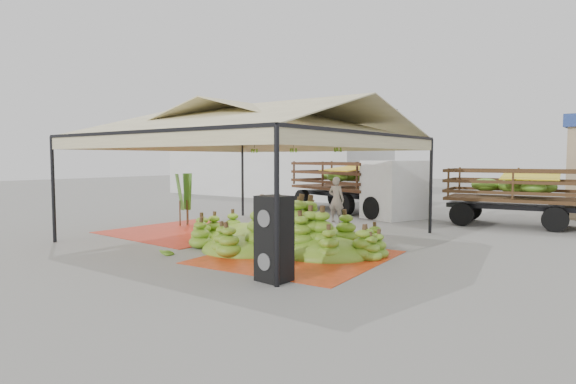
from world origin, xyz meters
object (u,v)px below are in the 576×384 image
Objects in this scene: truck_left at (359,181)px; truck_right at (548,191)px; speaker_stack at (274,239)px; vendor at (336,200)px; banana_heap at (283,224)px.

truck_left is 7.35m from truck_right.
speaker_stack is 8.87m from vendor.
speaker_stack is (2.06, -3.01, 0.21)m from banana_heap.
banana_heap is at bearing 102.93° from vendor.
banana_heap is 8.70m from truck_left.
truck_right reaches higher than banana_heap.
truck_left reaches higher than vendor.
truck_left is at bearing -78.81° from vendor.
banana_heap is at bearing -54.81° from truck_left.
truck_left reaches higher than banana_heap.
speaker_stack is 0.27× the size of truck_right.
vendor is at bearing -161.65° from truck_right.
vendor is (-1.39, 5.16, 0.23)m from banana_heap.
vendor is (-3.45, 8.17, 0.02)m from speaker_stack.
speaker_stack reaches higher than banana_heap.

